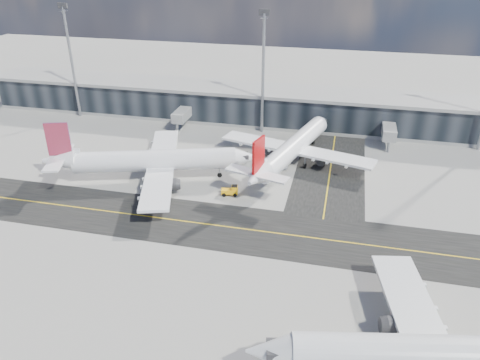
{
  "coord_description": "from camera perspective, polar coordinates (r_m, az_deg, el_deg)",
  "views": [
    {
      "loc": [
        19.66,
        -59.4,
        42.81
      ],
      "look_at": [
        2.97,
        11.63,
        5.0
      ],
      "focal_mm": 35.0,
      "sensor_mm": 36.0,
      "label": 1
    }
  ],
  "objects": [
    {
      "name": "terminal_concourse",
      "position": [
        122.3,
        3.34,
        8.89
      ],
      "size": [
        152.0,
        19.8,
        8.8
      ],
      "color": "black",
      "rests_on": "ground"
    },
    {
      "name": "baggage_tug",
      "position": [
        87.24,
        -1.08,
        -1.28
      ],
      "size": [
        3.3,
        2.09,
        1.93
      ],
      "rotation": [
        0.0,
        0.0,
        -1.38
      ],
      "color": "#FFB20D",
      "rests_on": "ground"
    },
    {
      "name": "floodlight_masts",
      "position": [
        112.53,
        2.84,
        13.37
      ],
      "size": [
        102.5,
        0.7,
        28.9
      ],
      "color": "gray",
      "rests_on": "ground"
    },
    {
      "name": "taxiway_lanes",
      "position": [
        83.66,
        0.49,
        -3.38
      ],
      "size": [
        180.0,
        63.0,
        0.03
      ],
      "color": "black",
      "rests_on": "ground"
    },
    {
      "name": "service_van",
      "position": [
        98.63,
        4.81,
        1.99
      ],
      "size": [
        4.65,
        5.18,
        1.34
      ],
      "primitive_type": "imported",
      "rotation": [
        0.0,
        0.0,
        0.64
      ],
      "color": "white",
      "rests_on": "ground"
    },
    {
      "name": "airliner_af",
      "position": [
        93.11,
        -10.67,
        2.33
      ],
      "size": [
        41.07,
        35.41,
        12.42
      ],
      "rotation": [
        0.0,
        0.0,
        -1.26
      ],
      "color": "white",
      "rests_on": "ground"
    },
    {
      "name": "ground",
      "position": [
        75.81,
        -4.23,
        -7.07
      ],
      "size": [
        300.0,
        300.0,
        0.0
      ],
      "primitive_type": "plane",
      "color": "gray",
      "rests_on": "ground"
    },
    {
      "name": "airliner_near",
      "position": [
        56.34,
        24.61,
        -19.01
      ],
      "size": [
        43.01,
        36.9,
        12.79
      ],
      "rotation": [
        0.0,
        0.0,
        1.77
      ],
      "color": "silver",
      "rests_on": "ground"
    },
    {
      "name": "airliner_redtail",
      "position": [
        98.48,
        6.48,
        3.93
      ],
      "size": [
        33.77,
        39.24,
        11.79
      ],
      "rotation": [
        0.0,
        0.0,
        -0.27
      ],
      "color": "white",
      "rests_on": "ground"
    }
  ]
}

